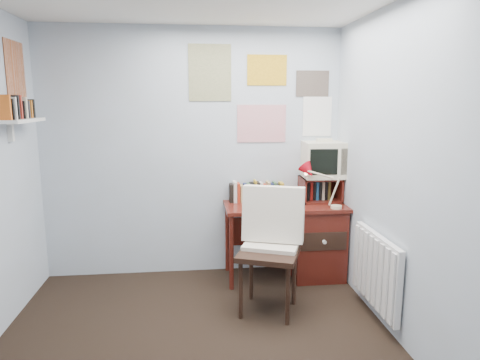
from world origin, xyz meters
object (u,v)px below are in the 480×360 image
(desk_chair, at_px, (269,254))
(crt_tv, at_px, (324,158))
(desk, at_px, (310,238))
(desk_lamp, at_px, (337,189))
(tv_riser, at_px, (320,189))
(radiator, at_px, (376,270))
(wall_shelf, at_px, (20,120))

(desk_chair, bearing_deg, crt_tv, 71.19)
(desk_chair, bearing_deg, desk, 73.09)
(desk_lamp, xyz_separation_m, tv_riser, (-0.07, 0.32, -0.07))
(desk_lamp, distance_m, radiator, 0.90)
(tv_riser, height_order, wall_shelf, wall_shelf)
(desk_chair, relative_size, radiator, 1.29)
(desk, height_order, crt_tv, crt_tv)
(tv_riser, bearing_deg, desk_lamp, -77.92)
(desk_lamp, relative_size, tv_riser, 0.96)
(desk, xyz_separation_m, radiator, (0.29, -0.93, 0.01))
(crt_tv, height_order, radiator, crt_tv)
(desk, relative_size, wall_shelf, 1.94)
(desk_lamp, distance_m, tv_riser, 0.33)
(desk_chair, xyz_separation_m, crt_tv, (0.71, 0.84, 0.69))
(crt_tv, bearing_deg, desk_lamp, -81.80)
(radiator, xyz_separation_m, wall_shelf, (-2.86, 0.55, 1.20))
(desk, relative_size, radiator, 1.50)
(desk_lamp, height_order, tv_riser, desk_lamp)
(desk_chair, relative_size, wall_shelf, 1.66)
(radiator, bearing_deg, tv_riser, 99.28)
(radiator, bearing_deg, crt_tv, 97.44)
(tv_riser, distance_m, crt_tv, 0.32)
(desk, height_order, radiator, desk)
(desk_lamp, xyz_separation_m, wall_shelf, (-2.76, -0.17, 0.67))
(desk, distance_m, crt_tv, 0.83)
(desk, relative_size, tv_riser, 3.00)
(desk_lamp, xyz_separation_m, crt_tv, (-0.04, 0.34, 0.25))
(desk_lamp, height_order, crt_tv, crt_tv)
(desk_chair, distance_m, crt_tv, 1.30)
(desk_lamp, bearing_deg, radiator, -94.72)
(desk_lamp, bearing_deg, desk, 119.39)
(tv_riser, relative_size, crt_tv, 0.96)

